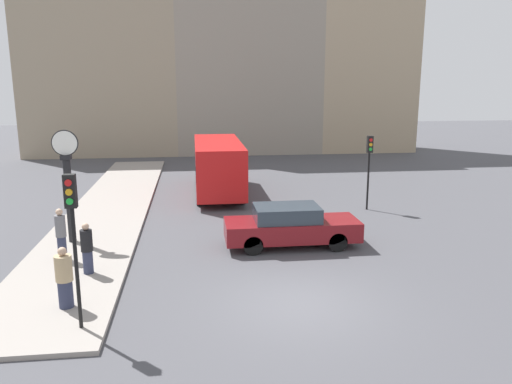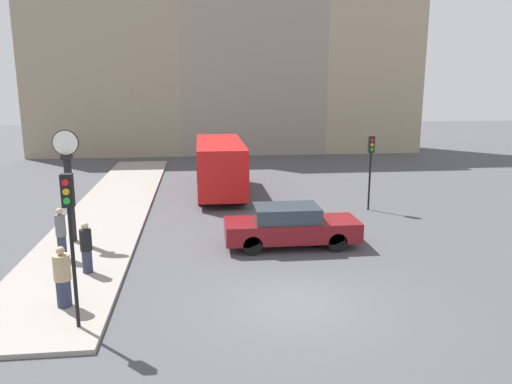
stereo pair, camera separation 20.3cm
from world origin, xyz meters
The scene contains 11 objects.
ground_plane centered at (0.00, 0.00, 0.00)m, with size 120.00×120.00×0.00m, color #47474C.
sidewalk_corner centered at (-6.59, 11.30, 0.06)m, with size 3.48×26.60×0.12m, color gray.
building_row centered at (0.61, 29.94, 7.43)m, with size 31.62×5.00×16.44m.
sedan_car centered at (0.68, 4.77, 0.76)m, with size 4.79×1.74×1.50m.
bus_distant centered at (-1.44, 13.72, 1.59)m, with size 2.37×7.55×2.78m.
traffic_light_near centered at (-5.44, -0.87, 2.77)m, with size 0.26×0.24×3.69m.
traffic_light_far centered at (5.24, 9.53, 2.46)m, with size 0.26×0.24×3.42m.
street_clock centered at (-7.15, 5.92, 2.24)m, with size 0.91×0.34×4.05m.
pedestrian_grey_jacket centered at (-7.03, 4.03, 0.98)m, with size 0.33×0.33×1.71m.
pedestrian_black_jacket centered at (-5.95, 2.66, 0.91)m, with size 0.35×0.35×1.57m.
pedestrian_tan_coat centered at (-6.05, 0.32, 0.91)m, with size 0.43×0.43×1.62m.
Camera 2 is at (-2.49, -12.15, 5.80)m, focal length 35.00 mm.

